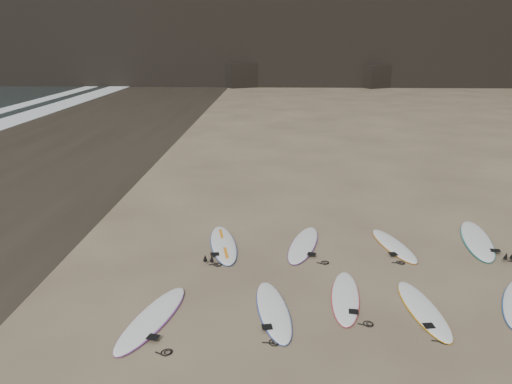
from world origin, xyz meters
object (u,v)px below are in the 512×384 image
surfboard_2 (345,297)px  surfboard_6 (303,244)px  surfboard_0 (152,318)px  surfboard_8 (477,240)px  surfboard_1 (273,310)px  surfboard_7 (394,245)px  surfboard_5 (223,244)px  surfboard_3 (423,309)px

surfboard_2 → surfboard_6: surfboard_6 is taller
surfboard_0 → surfboard_8: bearing=43.4°
surfboard_1 → surfboard_7: (3.01, 3.25, -0.00)m
surfboard_5 → surfboard_6: size_ratio=1.02×
surfboard_1 → surfboard_2: 1.56m
surfboard_2 → surfboard_6: (-0.72, 2.63, 0.00)m
surfboard_0 → surfboard_5: bearing=89.5°
surfboard_2 → surfboard_8: surfboard_8 is taller
surfboard_5 → surfboard_8: surfboard_8 is taller
surfboard_8 → surfboard_7: bearing=-158.4°
surfboard_5 → surfboard_1: bearing=-79.1°
surfboard_2 → surfboard_8: size_ratio=0.81×
surfboard_8 → surfboard_6: bearing=-163.3°
surfboard_8 → surfboard_0: bearing=-140.8°
surfboard_7 → surfboard_8: surfboard_8 is taller
surfboard_0 → surfboard_7: 6.40m
surfboard_7 → surfboard_8: (2.23, 0.42, 0.01)m
surfboard_2 → surfboard_5: (-2.74, 2.56, 0.00)m
surfboard_3 → surfboard_5: 5.13m
surfboard_3 → surfboard_6: 3.74m
surfboard_1 → surfboard_7: surfboard_1 is taller
surfboard_0 → surfboard_1: size_ratio=1.07×
surfboard_1 → surfboard_6: 3.29m
surfboard_3 → surfboard_8: size_ratio=0.82×
surfboard_1 → surfboard_5: size_ratio=0.92×
surfboard_2 → surfboard_1: bearing=-151.6°
surfboard_1 → surfboard_5: 3.39m
surfboard_0 → surfboard_5: (0.98, 3.51, 0.00)m
surfboard_1 → surfboard_2: surfboard_1 is taller
surfboard_6 → surfboard_0: bearing=-116.1°
surfboard_0 → surfboard_2: bearing=29.4°
surfboard_0 → surfboard_5: size_ratio=0.99×
surfboard_1 → surfboard_3: (2.89, 0.16, -0.00)m
surfboard_1 → surfboard_3: bearing=-6.8°
surfboard_6 → surfboard_1: bearing=-89.1°
surfboard_1 → surfboard_7: 4.43m
surfboard_1 → surfboard_2: bearing=11.9°
surfboard_2 → surfboard_3: surfboard_3 is taller
surfboard_5 → surfboard_0: bearing=-117.0°
surfboard_0 → surfboard_2: (3.71, 0.96, -0.00)m
surfboard_0 → surfboard_7: size_ratio=1.13×
surfboard_5 → surfboard_8: 6.55m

